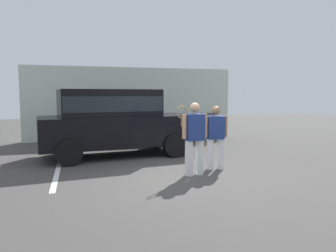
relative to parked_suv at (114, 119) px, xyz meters
The scene contains 7 objects.
ground_plane 3.29m from the parked_suv, 66.48° to the right, with size 40.00×40.00×0.00m, color #423F3D.
parking_stripe_0 2.36m from the parked_suv, 139.97° to the right, with size 0.12×4.40×0.01m, color silver.
house_frontage 3.97m from the parked_suv, 71.91° to the left, with size 8.88×0.40×3.05m.
parked_suv is the anchor object (origin of this frame).
tennis_player_man 3.33m from the parked_suv, 62.09° to the right, with size 0.77×0.31×1.71m.
tennis_player_woman 3.41m from the parked_suv, 48.18° to the right, with size 0.85×0.30×1.61m.
potted_plant_by_porch 4.95m from the parked_suv, 30.37° to the left, with size 0.64×0.64×0.84m.
Camera 1 is at (-2.31, -7.08, 1.89)m, focal length 34.21 mm.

